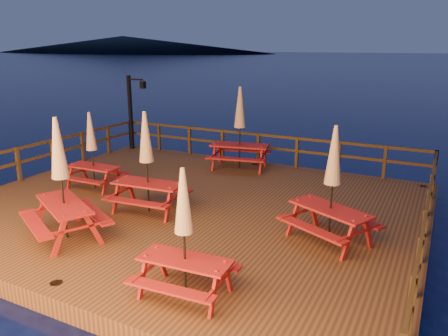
# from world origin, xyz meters

# --- Properties ---
(ground) EXTENTS (500.00, 500.00, 0.00)m
(ground) POSITION_xyz_m (0.00, 0.00, 0.00)
(ground) COLOR #050732
(ground) RESTS_ON ground
(deck) EXTENTS (12.00, 10.00, 0.40)m
(deck) POSITION_xyz_m (0.00, 0.00, 0.20)
(deck) COLOR #452816
(deck) RESTS_ON ground
(deck_piles) EXTENTS (11.44, 9.44, 1.40)m
(deck_piles) POSITION_xyz_m (0.00, 0.00, -0.30)
(deck_piles) COLOR #31220F
(deck_piles) RESTS_ON ground
(railing) EXTENTS (11.80, 9.75, 1.10)m
(railing) POSITION_xyz_m (0.00, 1.78, 1.16)
(railing) COLOR #31220F
(railing) RESTS_ON deck
(lamp_post) EXTENTS (0.85, 0.18, 3.00)m
(lamp_post) POSITION_xyz_m (-5.39, 4.55, 2.20)
(lamp_post) COLOR black
(lamp_post) RESTS_ON deck
(headland_left) EXTENTS (180.00, 84.00, 9.00)m
(headland_left) POSITION_xyz_m (-160.00, 190.00, 4.50)
(headland_left) COLOR black
(headland_left) RESTS_ON ground
(picnic_table_0) EXTENTS (1.69, 1.42, 2.30)m
(picnic_table_0) POSITION_xyz_m (2.31, -3.85, 1.59)
(picnic_table_0) COLOR maroon
(picnic_table_0) RESTS_ON deck
(picnic_table_1) EXTENTS (1.96, 1.67, 2.62)m
(picnic_table_1) POSITION_xyz_m (-0.63, -0.94, 1.76)
(picnic_table_1) COLOR maroon
(picnic_table_1) RESTS_ON deck
(picnic_table_2) EXTENTS (2.28, 2.12, 2.59)m
(picnic_table_2) POSITION_xyz_m (3.98, -0.58, 1.75)
(picnic_table_2) COLOR maroon
(picnic_table_2) RESTS_ON deck
(picnic_table_3) EXTENTS (1.65, 1.37, 2.31)m
(picnic_table_3) POSITION_xyz_m (-3.25, -0.12, 1.60)
(picnic_table_3) COLOR maroon
(picnic_table_3) RESTS_ON deck
(picnic_table_4) EXTENTS (2.42, 2.28, 2.73)m
(picnic_table_4) POSITION_xyz_m (-1.32, -3.07, 1.82)
(picnic_table_4) COLOR maroon
(picnic_table_4) RESTS_ON deck
(picnic_table_5) EXTENTS (2.28, 2.00, 2.84)m
(picnic_table_5) POSITION_xyz_m (-0.28, 3.85, 1.87)
(picnic_table_5) COLOR maroon
(picnic_table_5) RESTS_ON deck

